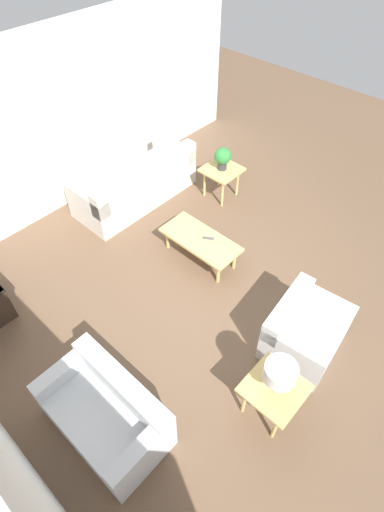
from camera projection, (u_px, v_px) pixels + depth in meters
The scene contains 11 objects.
ground_plane at pixel (212, 285), 5.61m from camera, with size 14.00×14.00×0.00m, color brown.
wall_right at pixel (63, 122), 6.04m from camera, with size 0.12×7.20×2.70m.
sofa at pixel (137, 186), 6.68m from camera, with size 0.88×2.09×0.81m.
armchair at pixel (303, 331), 4.76m from camera, with size 0.87×1.03×0.70m.
loveseat at pixel (107, 413), 4.11m from camera, with size 1.34×0.77×0.70m.
coffee_table at pixel (200, 241), 5.73m from camera, with size 1.18×0.54×0.39m.
side_table_plant at pixel (222, 173), 6.65m from camera, with size 0.58×0.58×0.54m.
side_table_lamp at pixel (274, 391), 4.07m from camera, with size 0.58×0.58×0.54m.
potted_plant at pixel (223, 157), 6.43m from camera, with size 0.27×0.27×0.38m.
table_lamp at pixel (280, 374), 3.79m from camera, with size 0.32×0.32×0.42m.
remote_control at pixel (208, 238), 5.69m from camera, with size 0.16×0.12×0.02m.
Camera 1 is at (-2.18, 2.78, 4.39)m, focal length 28.00 mm.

